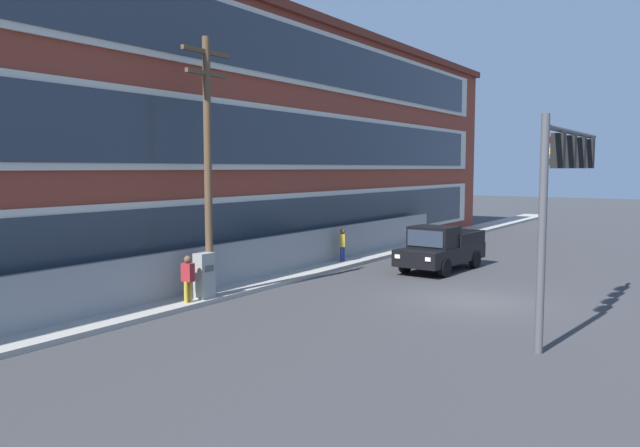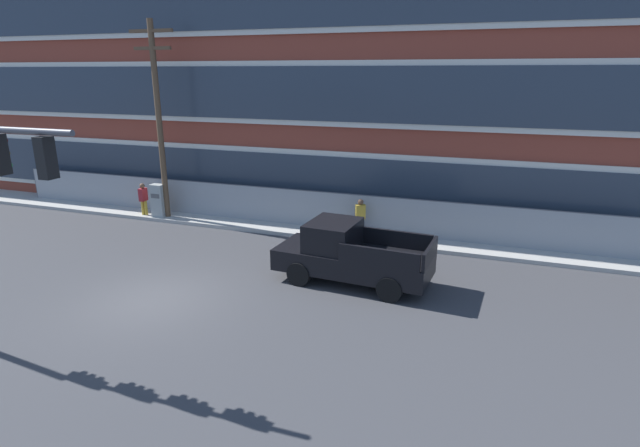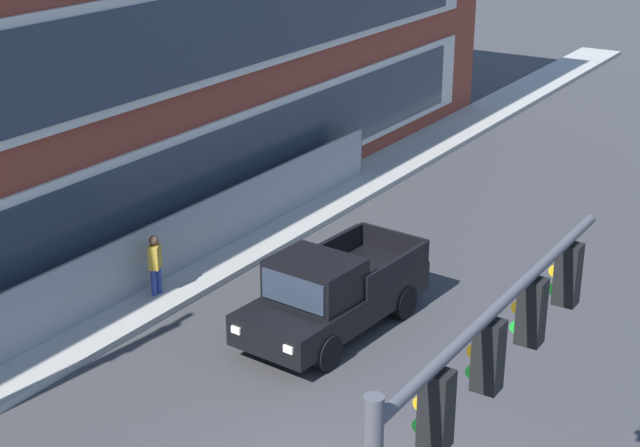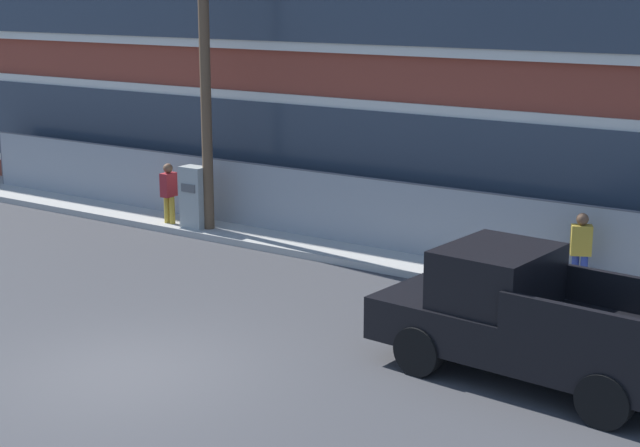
% 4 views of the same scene
% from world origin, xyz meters
% --- Properties ---
extents(sidewalk_building_side, '(80.00, 2.08, 0.16)m').
position_xyz_m(sidewalk_building_side, '(0.00, 8.09, 0.08)').
color(sidewalk_building_side, '#9E9B93').
rests_on(sidewalk_building_side, ground).
extents(chain_link_fence, '(28.85, 0.06, 1.77)m').
position_xyz_m(chain_link_fence, '(0.71, 8.33, 0.90)').
color(chain_link_fence, gray).
rests_on(chain_link_fence, ground).
extents(traffic_signal_mast, '(6.34, 0.43, 5.82)m').
position_xyz_m(traffic_signal_mast, '(-2.70, -3.45, 4.37)').
color(traffic_signal_mast, '#4C4C51').
rests_on(traffic_signal_mast, ground).
extents(pickup_truck_black, '(5.25, 2.39, 2.02)m').
position_xyz_m(pickup_truck_black, '(5.31, 3.38, 0.95)').
color(pickup_truck_black, black).
rests_on(pickup_truck_black, ground).
extents(pedestrian_by_fence, '(0.47, 0.39, 1.69)m').
position_xyz_m(pedestrian_by_fence, '(4.48, 7.89, 0.97)').
color(pedestrian_by_fence, navy).
rests_on(pedestrian_by_fence, ground).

